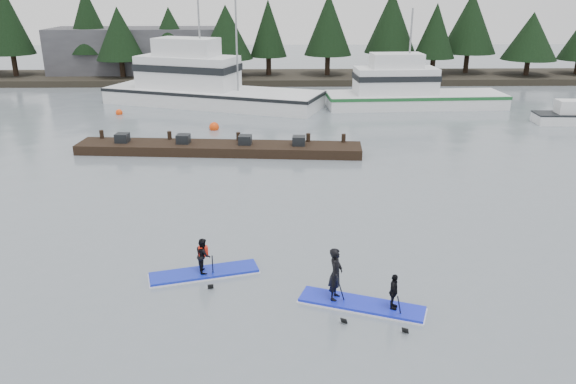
{
  "coord_description": "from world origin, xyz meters",
  "views": [
    {
      "loc": [
        -0.47,
        -14.98,
        8.73
      ],
      "look_at": [
        0.0,
        6.0,
        1.1
      ],
      "focal_mm": 35.0,
      "sensor_mm": 36.0,
      "label": 1
    }
  ],
  "objects_px": {
    "floating_dock": "(219,148)",
    "paddleboard_duo": "(357,290)",
    "fishing_boat_medium": "(410,99)",
    "fishing_boat_large": "(206,95)",
    "paddleboard_solo": "(204,265)"
  },
  "relations": [
    {
      "from": "fishing_boat_large",
      "to": "paddleboard_duo",
      "type": "distance_m",
      "value": 31.39
    },
    {
      "from": "floating_dock",
      "to": "paddleboard_duo",
      "type": "relative_size",
      "value": 4.31
    },
    {
      "from": "paddleboard_solo",
      "to": "paddleboard_duo",
      "type": "xyz_separation_m",
      "value": [
        4.68,
        -1.99,
        0.16
      ]
    },
    {
      "from": "paddleboard_solo",
      "to": "paddleboard_duo",
      "type": "height_order",
      "value": "paddleboard_duo"
    },
    {
      "from": "floating_dock",
      "to": "paddleboard_solo",
      "type": "height_order",
      "value": "paddleboard_solo"
    },
    {
      "from": "floating_dock",
      "to": "paddleboard_solo",
      "type": "relative_size",
      "value": 4.46
    },
    {
      "from": "fishing_boat_large",
      "to": "floating_dock",
      "type": "distance_m",
      "value": 14.25
    },
    {
      "from": "floating_dock",
      "to": "fishing_boat_large",
      "type": "bearing_deg",
      "value": 104.17
    },
    {
      "from": "fishing_boat_medium",
      "to": "floating_dock",
      "type": "height_order",
      "value": "fishing_boat_medium"
    },
    {
      "from": "fishing_boat_medium",
      "to": "paddleboard_duo",
      "type": "bearing_deg",
      "value": -108.4
    },
    {
      "from": "floating_dock",
      "to": "paddleboard_duo",
      "type": "xyz_separation_m",
      "value": [
        5.54,
        -16.34,
        0.25
      ]
    },
    {
      "from": "fishing_boat_large",
      "to": "fishing_boat_medium",
      "type": "bearing_deg",
      "value": 15.98
    },
    {
      "from": "fishing_boat_medium",
      "to": "paddleboard_duo",
      "type": "relative_size",
      "value": 3.75
    },
    {
      "from": "fishing_boat_large",
      "to": "paddleboard_duo",
      "type": "bearing_deg",
      "value": -55.01
    },
    {
      "from": "paddleboard_solo",
      "to": "fishing_boat_medium",
      "type": "bearing_deg",
      "value": 49.44
    }
  ]
}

